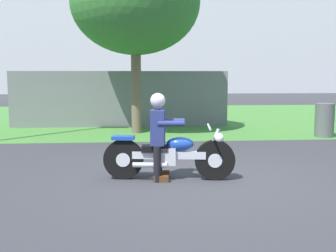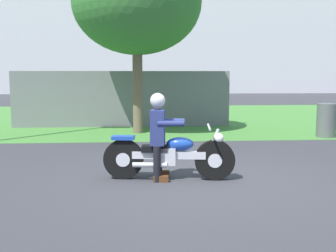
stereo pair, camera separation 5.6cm
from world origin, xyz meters
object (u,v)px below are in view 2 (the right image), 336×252
tree_roadside (137,3)px  trash_can (326,120)px  rider_lead (159,129)px  motorcycle_lead (169,155)px

tree_roadside → trash_can: (5.10, -1.17, -3.23)m
rider_lead → trash_can: (4.77, 4.26, -0.36)m
rider_lead → trash_can: size_ratio=1.54×
trash_can → rider_lead: bearing=-138.2°
motorcycle_lead → tree_roadside: (-0.50, 5.45, 3.29)m
tree_roadside → trash_can: tree_roadside is taller
motorcycle_lead → rider_lead: 0.46m
rider_lead → trash_can: 6.40m
motorcycle_lead → tree_roadside: size_ratio=0.41×
rider_lead → tree_roadside: (-0.33, 5.42, 2.86)m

